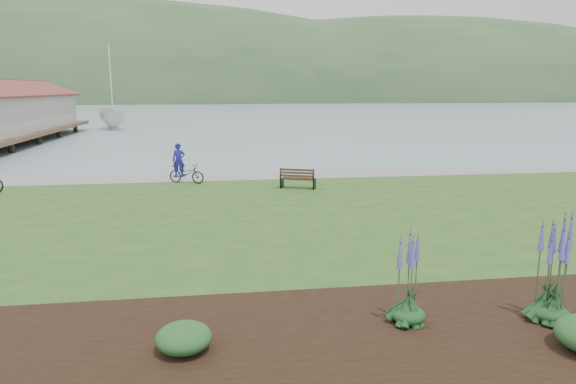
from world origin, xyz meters
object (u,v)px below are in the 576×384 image
Objects in this scene: bicycle_a at (187,173)px; sailboat at (114,129)px; person at (179,158)px; park_bench at (298,178)px.

sailboat is at bearing 38.51° from bicycle_a.
bicycle_a is (0.43, -1.56, -0.53)m from person.
sailboat is (-10.06, 37.98, -0.84)m from bicycle_a.
park_bench is 5.16m from bicycle_a.
sailboat is at bearing 101.55° from person.
bicycle_a is at bearing -77.90° from person.
bicycle_a is 39.30m from sailboat.
park_bench reaches higher than bicycle_a.
sailboat reaches higher than park_bench.
bicycle_a is at bearing 178.83° from park_bench.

